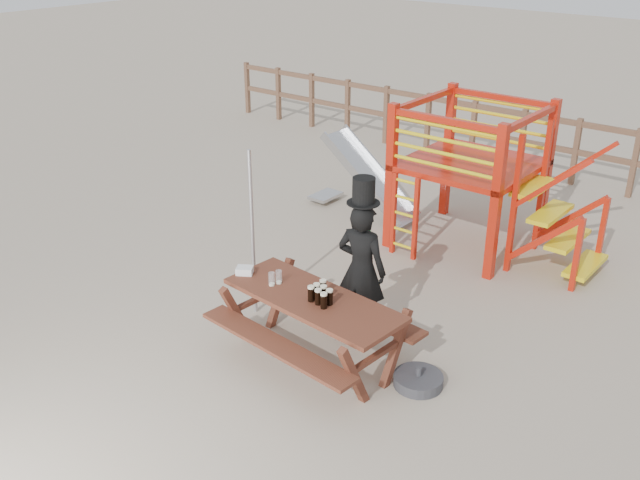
{
  "coord_description": "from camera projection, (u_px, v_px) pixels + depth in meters",
  "views": [
    {
      "loc": [
        4.54,
        -5.14,
        4.42
      ],
      "look_at": [
        -0.26,
        0.8,
        0.9
      ],
      "focal_mm": 40.0,
      "sensor_mm": 36.0,
      "label": 1
    }
  ],
  "objects": [
    {
      "name": "man_with_hat",
      "position": [
        362.0,
        267.0,
        7.9
      ],
      "size": [
        0.64,
        0.47,
        1.89
      ],
      "rotation": [
        0.0,
        0.0,
        3.29
      ],
      "color": "black",
      "rests_on": "ground"
    },
    {
      "name": "empty_glasses",
      "position": [
        275.0,
        278.0,
        7.65
      ],
      "size": [
        0.1,
        0.15,
        0.15
      ],
      "color": "silver",
      "rests_on": "picnic_table"
    },
    {
      "name": "playground_fort",
      "position": [
        464.0,
        172.0,
        10.08
      ],
      "size": [
        4.71,
        1.84,
        2.1
      ],
      "color": "red",
      "rests_on": "ground"
    },
    {
      "name": "stout_pints",
      "position": [
        321.0,
        294.0,
        7.3
      ],
      "size": [
        0.26,
        0.29,
        0.17
      ],
      "color": "black",
      "rests_on": "picnic_table"
    },
    {
      "name": "ground",
      "position": [
        293.0,
        341.0,
        8.07
      ],
      "size": [
        60.0,
        60.0,
        0.0
      ],
      "primitive_type": "plane",
      "color": "tan",
      "rests_on": "ground"
    },
    {
      "name": "parasol_base",
      "position": [
        418.0,
        380.0,
        7.3
      ],
      "size": [
        0.51,
        0.51,
        0.22
      ],
      "color": "#37373C",
      "rests_on": "ground"
    },
    {
      "name": "back_fence",
      "position": [
        549.0,
        139.0,
        12.71
      ],
      "size": [
        15.09,
        0.09,
        1.2
      ],
      "color": "brown",
      "rests_on": "ground"
    },
    {
      "name": "picnic_table",
      "position": [
        313.0,
        321.0,
        7.53
      ],
      "size": [
        2.1,
        1.52,
        0.77
      ],
      "rotation": [
        0.0,
        0.0,
        -0.07
      ],
      "color": "brown",
      "rests_on": "ground"
    },
    {
      "name": "metal_pole",
      "position": [
        253.0,
        235.0,
        8.25
      ],
      "size": [
        0.05,
        0.05,
        2.05
      ],
      "primitive_type": "cylinder",
      "color": "#B2B2B7",
      "rests_on": "ground"
    },
    {
      "name": "paper_bag",
      "position": [
        245.0,
        270.0,
        7.88
      ],
      "size": [
        0.23,
        0.21,
        0.08
      ],
      "primitive_type": "cube",
      "rotation": [
        0.0,
        0.0,
        0.56
      ],
      "color": "white",
      "rests_on": "picnic_table"
    }
  ]
}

